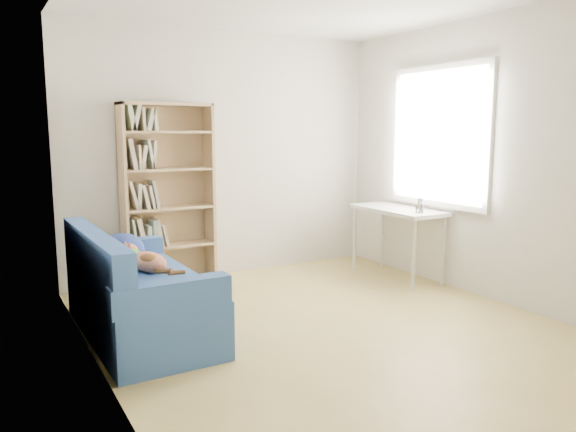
{
  "coord_description": "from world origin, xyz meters",
  "views": [
    {
      "loc": [
        -2.4,
        -3.6,
        1.56
      ],
      "look_at": [
        -0.11,
        0.44,
        0.85
      ],
      "focal_mm": 35.0,
      "sensor_mm": 36.0,
      "label": 1
    }
  ],
  "objects_px": {
    "bookshelf": "(168,203)",
    "desk": "(397,216)",
    "pen_cup": "(419,207)",
    "sofa": "(135,294)"
  },
  "relations": [
    {
      "from": "sofa",
      "to": "desk",
      "type": "distance_m",
      "value": 2.89
    },
    {
      "from": "bookshelf",
      "to": "pen_cup",
      "type": "bearing_deg",
      "value": -30.26
    },
    {
      "from": "bookshelf",
      "to": "desk",
      "type": "distance_m",
      "value": 2.38
    },
    {
      "from": "desk",
      "to": "sofa",
      "type": "bearing_deg",
      "value": -173.8
    },
    {
      "from": "desk",
      "to": "pen_cup",
      "type": "relative_size",
      "value": 7.16
    },
    {
      "from": "sofa",
      "to": "bookshelf",
      "type": "bearing_deg",
      "value": 60.26
    },
    {
      "from": "sofa",
      "to": "pen_cup",
      "type": "xyz_separation_m",
      "value": [
        2.84,
        -0.03,
        0.49
      ]
    },
    {
      "from": "bookshelf",
      "to": "pen_cup",
      "type": "distance_m",
      "value": 2.52
    },
    {
      "from": "bookshelf",
      "to": "desk",
      "type": "height_order",
      "value": "bookshelf"
    },
    {
      "from": "bookshelf",
      "to": "desk",
      "type": "xyz_separation_m",
      "value": [
        2.19,
        -0.92,
        -0.18
      ]
    }
  ]
}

